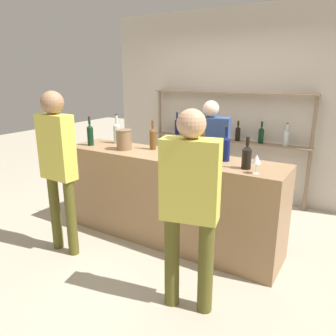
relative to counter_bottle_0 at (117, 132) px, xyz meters
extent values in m
plane|color=#B2A893|center=(0.87, -0.19, -1.16)|extent=(16.00, 16.00, 0.00)
cube|color=#997551|center=(0.87, -0.19, -0.65)|extent=(2.57, 0.59, 1.02)
cube|color=beige|center=(0.87, 1.71, 0.24)|extent=(4.17, 0.12, 2.80)
cylinder|color=#897056|center=(-0.34, 1.53, -0.35)|extent=(0.05, 0.05, 1.61)
cylinder|color=#897056|center=(2.09, 1.53, -0.35)|extent=(0.05, 0.05, 1.61)
cube|color=#897056|center=(0.87, 1.53, 0.44)|extent=(2.48, 0.18, 0.02)
cube|color=#897056|center=(0.87, 1.53, -0.27)|extent=(2.48, 0.18, 0.02)
cylinder|color=#0F1956|center=(-0.01, 1.53, -0.15)|extent=(0.07, 0.07, 0.23)
cone|color=#0F1956|center=(-0.01, 1.53, -0.02)|extent=(0.07, 0.07, 0.03)
cylinder|color=#0F1956|center=(-0.01, 1.53, 0.04)|extent=(0.03, 0.03, 0.09)
cylinder|color=black|center=(-0.01, 1.53, 0.09)|extent=(0.03, 0.03, 0.01)
cylinder|color=#0F1956|center=(0.35, 1.53, -0.15)|extent=(0.06, 0.06, 0.23)
cone|color=#0F1956|center=(0.35, 1.53, -0.02)|extent=(0.06, 0.06, 0.03)
cylinder|color=#0F1956|center=(0.35, 1.53, 0.04)|extent=(0.02, 0.02, 0.10)
cylinder|color=gold|center=(0.35, 1.53, 0.10)|extent=(0.03, 0.03, 0.01)
cylinder|color=#0F1956|center=(0.70, 1.53, -0.16)|extent=(0.08, 0.08, 0.21)
cone|color=#0F1956|center=(0.70, 1.53, -0.03)|extent=(0.08, 0.08, 0.04)
cylinder|color=#0F1956|center=(0.70, 1.53, 0.03)|extent=(0.03, 0.03, 0.08)
cylinder|color=gold|center=(0.70, 1.53, 0.07)|extent=(0.03, 0.03, 0.01)
cylinder|color=black|center=(1.05, 1.53, -0.17)|extent=(0.07, 0.07, 0.19)
cone|color=black|center=(1.05, 1.53, -0.06)|extent=(0.07, 0.07, 0.03)
cylinder|color=black|center=(1.05, 1.53, -0.01)|extent=(0.03, 0.03, 0.08)
cylinder|color=gold|center=(1.05, 1.53, 0.04)|extent=(0.03, 0.03, 0.01)
cylinder|color=black|center=(1.40, 1.53, -0.16)|extent=(0.08, 0.08, 0.20)
cone|color=black|center=(1.40, 1.53, -0.05)|extent=(0.08, 0.08, 0.03)
cylinder|color=black|center=(1.40, 1.53, 0.01)|extent=(0.03, 0.03, 0.07)
cylinder|color=#232328|center=(1.40, 1.53, 0.05)|extent=(0.03, 0.03, 0.01)
cylinder|color=silver|center=(1.75, 1.53, -0.16)|extent=(0.07, 0.07, 0.20)
cone|color=silver|center=(1.75, 1.53, -0.05)|extent=(0.07, 0.07, 0.03)
cylinder|color=silver|center=(1.75, 1.53, 0.01)|extent=(0.03, 0.03, 0.08)
cylinder|color=#232328|center=(1.75, 1.53, 0.05)|extent=(0.03, 0.03, 0.01)
cylinder|color=silver|center=(0.00, 0.00, -0.03)|extent=(0.09, 0.09, 0.22)
cone|color=silver|center=(0.00, 0.00, 0.10)|extent=(0.09, 0.09, 0.04)
cylinder|color=silver|center=(0.00, 0.00, 0.17)|extent=(0.03, 0.03, 0.09)
cylinder|color=#232328|center=(0.00, 0.00, 0.22)|extent=(0.04, 0.04, 0.01)
cylinder|color=#0F1956|center=(1.51, -0.11, -0.03)|extent=(0.09, 0.09, 0.22)
cone|color=#0F1956|center=(1.51, -0.11, 0.10)|extent=(0.09, 0.09, 0.04)
cylinder|color=#0F1956|center=(1.51, -0.11, 0.16)|extent=(0.03, 0.03, 0.08)
cylinder|color=black|center=(1.51, -0.11, 0.20)|extent=(0.03, 0.03, 0.01)
cylinder|color=brown|center=(1.28, -0.16, -0.04)|extent=(0.09, 0.09, 0.21)
cone|color=brown|center=(1.28, -0.16, 0.09)|extent=(0.09, 0.09, 0.04)
cylinder|color=brown|center=(1.28, -0.16, 0.15)|extent=(0.03, 0.03, 0.09)
cylinder|color=black|center=(1.28, -0.16, 0.21)|extent=(0.04, 0.04, 0.01)
cylinder|color=black|center=(1.78, -0.28, -0.05)|extent=(0.09, 0.09, 0.18)
cone|color=black|center=(1.78, -0.28, 0.06)|extent=(0.09, 0.09, 0.04)
cylinder|color=black|center=(1.78, -0.28, 0.12)|extent=(0.03, 0.03, 0.07)
cylinder|color=#232328|center=(1.78, -0.28, 0.16)|extent=(0.04, 0.04, 0.01)
cylinder|color=brown|center=(0.59, -0.06, -0.03)|extent=(0.08, 0.08, 0.22)
cone|color=brown|center=(0.59, -0.06, 0.09)|extent=(0.08, 0.08, 0.03)
cylinder|color=brown|center=(0.59, -0.06, 0.15)|extent=(0.03, 0.03, 0.07)
cylinder|color=maroon|center=(0.59, -0.06, 0.19)|extent=(0.03, 0.03, 0.01)
cylinder|color=black|center=(-0.19, -0.28, -0.03)|extent=(0.08, 0.08, 0.22)
cone|color=black|center=(-0.19, -0.28, 0.10)|extent=(0.08, 0.08, 0.03)
cylinder|color=black|center=(-0.19, -0.28, 0.16)|extent=(0.03, 0.03, 0.09)
cylinder|color=maroon|center=(-0.19, -0.28, 0.21)|extent=(0.03, 0.03, 0.01)
cylinder|color=silver|center=(1.90, -0.38, -0.14)|extent=(0.06, 0.06, 0.00)
cylinder|color=silver|center=(1.90, -0.38, -0.09)|extent=(0.01, 0.01, 0.09)
cone|color=silver|center=(1.90, -0.38, -0.01)|extent=(0.08, 0.08, 0.08)
cylinder|color=#846647|center=(0.31, -0.24, -0.03)|extent=(0.18, 0.18, 0.23)
cylinder|color=#846647|center=(0.31, -0.24, 0.09)|extent=(0.19, 0.19, 0.01)
cylinder|color=brown|center=(1.76, -1.06, -0.76)|extent=(0.12, 0.12, 0.80)
cylinder|color=brown|center=(1.48, -1.12, -0.76)|extent=(0.12, 0.12, 0.80)
cube|color=#D1C64C|center=(1.62, -1.09, -0.05)|extent=(0.47, 0.29, 0.63)
sphere|color=tan|center=(1.62, -1.09, 0.37)|extent=(0.22, 0.22, 0.22)
cylinder|color=brown|center=(0.17, -1.00, -0.74)|extent=(0.11, 0.11, 0.83)
cylinder|color=brown|center=(-0.07, -0.99, -0.74)|extent=(0.11, 0.11, 0.83)
cube|color=#D1C64C|center=(0.05, -1.00, 0.00)|extent=(0.39, 0.18, 0.66)
sphere|color=#936B4C|center=(0.05, -1.00, 0.44)|extent=(0.23, 0.23, 0.23)
cylinder|color=#121C33|center=(0.85, 0.58, -0.78)|extent=(0.14, 0.14, 0.75)
cylinder|color=#121C33|center=(1.16, 0.65, -0.78)|extent=(0.14, 0.14, 0.75)
cube|color=navy|center=(1.01, 0.61, -0.11)|extent=(0.52, 0.31, 0.60)
sphere|color=beige|center=(1.01, 0.61, 0.29)|extent=(0.20, 0.20, 0.20)
camera|label=1|loc=(2.69, -3.15, 0.72)|focal=35.00mm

